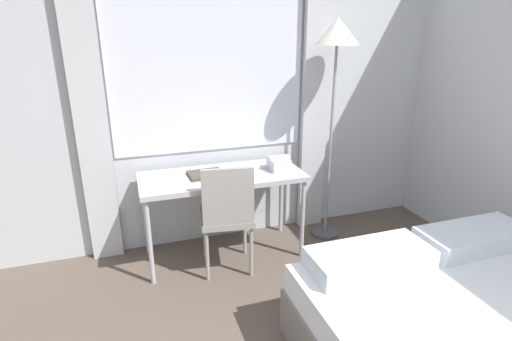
{
  "coord_description": "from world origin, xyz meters",
  "views": [
    {
      "loc": [
        -0.85,
        -0.28,
        1.84
      ],
      "look_at": [
        0.01,
        2.28,
        0.88
      ],
      "focal_mm": 28.0,
      "sensor_mm": 36.0,
      "label": 1
    }
  ],
  "objects_px": {
    "standing_lamp": "(336,49)",
    "book": "(206,174)",
    "desk": "(222,181)",
    "telephone": "(279,164)",
    "desk_chair": "(227,212)"
  },
  "relations": [
    {
      "from": "standing_lamp",
      "to": "book",
      "type": "distance_m",
      "value": 1.46
    },
    {
      "from": "desk",
      "to": "standing_lamp",
      "type": "relative_size",
      "value": 0.68
    },
    {
      "from": "book",
      "to": "desk",
      "type": "bearing_deg",
      "value": -6.58
    },
    {
      "from": "telephone",
      "to": "desk",
      "type": "bearing_deg",
      "value": 176.25
    },
    {
      "from": "standing_lamp",
      "to": "telephone",
      "type": "distance_m",
      "value": 1.04
    },
    {
      "from": "desk_chair",
      "to": "telephone",
      "type": "relative_size",
      "value": 5.01
    },
    {
      "from": "standing_lamp",
      "to": "book",
      "type": "height_order",
      "value": "standing_lamp"
    },
    {
      "from": "desk",
      "to": "standing_lamp",
      "type": "height_order",
      "value": "standing_lamp"
    },
    {
      "from": "desk_chair",
      "to": "telephone",
      "type": "bearing_deg",
      "value": 32.66
    },
    {
      "from": "desk",
      "to": "desk_chair",
      "type": "height_order",
      "value": "desk_chair"
    },
    {
      "from": "desk_chair",
      "to": "standing_lamp",
      "type": "xyz_separation_m",
      "value": [
        1.02,
        0.29,
        1.17
      ]
    },
    {
      "from": "desk",
      "to": "standing_lamp",
      "type": "xyz_separation_m",
      "value": [
        0.99,
        0.03,
        1.01
      ]
    },
    {
      "from": "desk_chair",
      "to": "telephone",
      "type": "xyz_separation_m",
      "value": [
        0.51,
        0.23,
        0.27
      ]
    },
    {
      "from": "desk_chair",
      "to": "standing_lamp",
      "type": "height_order",
      "value": "standing_lamp"
    },
    {
      "from": "desk_chair",
      "to": "standing_lamp",
      "type": "bearing_deg",
      "value": 24.53
    }
  ]
}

